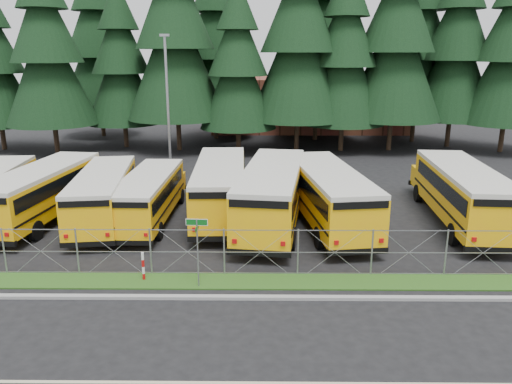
% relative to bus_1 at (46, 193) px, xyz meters
% --- Properties ---
extents(ground, '(120.00, 120.00, 0.00)m').
position_rel_bus_1_xyz_m(ground, '(11.22, -6.12, -1.45)').
color(ground, black).
rests_on(ground, ground).
extents(curb, '(50.00, 0.25, 0.12)m').
position_rel_bus_1_xyz_m(curb, '(11.22, -9.22, -1.39)').
color(curb, gray).
rests_on(curb, ground).
extents(grass_verge, '(50.00, 1.40, 0.06)m').
position_rel_bus_1_xyz_m(grass_verge, '(11.22, -7.82, -1.42)').
color(grass_verge, '#204D16').
rests_on(grass_verge, ground).
extents(road_lane_line, '(50.00, 0.12, 0.01)m').
position_rel_bus_1_xyz_m(road_lane_line, '(11.22, -14.12, -1.45)').
color(road_lane_line, beige).
rests_on(road_lane_line, ground).
extents(chainlink_fence, '(44.00, 0.10, 2.00)m').
position_rel_bus_1_xyz_m(chainlink_fence, '(11.22, -7.12, -0.45)').
color(chainlink_fence, '#93959B').
rests_on(chainlink_fence, ground).
extents(brick_building, '(22.00, 10.00, 6.00)m').
position_rel_bus_1_xyz_m(brick_building, '(17.22, 33.88, 1.55)').
color(brick_building, brown).
rests_on(brick_building, ground).
extents(bus_1, '(3.83, 11.30, 2.91)m').
position_rel_bus_1_xyz_m(bus_1, '(0.00, 0.00, 0.00)').
color(bus_1, '#FFBA08').
rests_on(bus_1, ground).
extents(bus_2, '(3.80, 10.76, 2.76)m').
position_rel_bus_1_xyz_m(bus_2, '(3.32, -0.31, -0.07)').
color(bus_2, '#FFBA08').
rests_on(bus_2, ground).
extents(bus_3, '(2.56, 10.03, 2.62)m').
position_rel_bus_1_xyz_m(bus_3, '(5.76, -0.27, -0.14)').
color(bus_3, '#FFBA08').
rests_on(bus_3, ground).
extents(bus_4, '(3.13, 11.62, 3.02)m').
position_rel_bus_1_xyz_m(bus_4, '(9.47, 0.80, 0.06)').
color(bus_4, '#FFBA08').
rests_on(bus_4, ground).
extents(bus_5, '(4.40, 12.35, 3.17)m').
position_rel_bus_1_xyz_m(bus_5, '(12.34, -0.74, 0.13)').
color(bus_5, '#FFBA08').
rests_on(bus_5, ground).
extents(bus_6, '(4.27, 11.86, 3.04)m').
position_rel_bus_1_xyz_m(bus_6, '(15.19, -0.71, 0.07)').
color(bus_6, '#FFBA08').
rests_on(bus_6, ground).
extents(bus_east, '(3.60, 11.94, 3.09)m').
position_rel_bus_1_xyz_m(bus_east, '(22.31, -0.40, 0.09)').
color(bus_east, '#FFBA08').
rests_on(bus_east, ground).
extents(street_sign, '(0.84, 0.55, 2.81)m').
position_rel_bus_1_xyz_m(street_sign, '(9.30, -8.28, 0.58)').
color(street_sign, '#93959B').
rests_on(street_sign, ground).
extents(striped_bollard, '(0.11, 0.11, 1.20)m').
position_rel_bus_1_xyz_m(striped_bollard, '(7.03, -7.69, -0.85)').
color(striped_bollard, '#B20C0C').
rests_on(striped_bollard, ground).
extents(light_standard, '(0.70, 0.35, 10.14)m').
position_rel_bus_1_xyz_m(light_standard, '(4.71, 11.79, 4.05)').
color(light_standard, '#93959B').
rests_on(light_standard, ground).
extents(conifer_1, '(8.00, 8.00, 17.69)m').
position_rel_bus_1_xyz_m(conifer_1, '(-6.97, 18.97, 7.39)').
color(conifer_1, black).
rests_on(conifer_1, ground).
extents(conifer_2, '(6.98, 6.98, 15.44)m').
position_rel_bus_1_xyz_m(conifer_2, '(-1.36, 21.86, 6.27)').
color(conifer_2, black).
rests_on(conifer_2, ground).
extents(conifer_3, '(9.15, 9.15, 20.23)m').
position_rel_bus_1_xyz_m(conifer_3, '(4.05, 20.28, 8.66)').
color(conifer_3, black).
rests_on(conifer_3, ground).
extents(conifer_4, '(6.89, 6.89, 15.23)m').
position_rel_bus_1_xyz_m(conifer_4, '(9.66, 19.16, 6.16)').
color(conifer_4, black).
rests_on(conifer_4, ground).
extents(conifer_5, '(8.85, 8.85, 19.56)m').
position_rel_bus_1_xyz_m(conifer_5, '(15.03, 20.11, 8.33)').
color(conifer_5, black).
rests_on(conifer_5, ground).
extents(conifer_6, '(7.62, 7.62, 16.84)m').
position_rel_bus_1_xyz_m(conifer_6, '(19.17, 20.13, 6.97)').
color(conifer_6, black).
rests_on(conifer_6, ground).
extents(conifer_7, '(8.85, 8.85, 19.57)m').
position_rel_bus_1_xyz_m(conifer_7, '(23.76, 20.48, 8.33)').
color(conifer_7, black).
rests_on(conifer_7, ground).
extents(conifer_8, '(8.14, 8.14, 18.00)m').
position_rel_bus_1_xyz_m(conifer_8, '(29.96, 22.51, 7.55)').
color(conifer_8, black).
rests_on(conifer_8, ground).
extents(conifer_10, '(8.35, 8.35, 18.47)m').
position_rel_bus_1_xyz_m(conifer_10, '(-5.63, 28.53, 7.78)').
color(conifer_10, black).
rests_on(conifer_10, ground).
extents(conifer_11, '(8.20, 8.20, 18.13)m').
position_rel_bus_1_xyz_m(conifer_11, '(6.92, 26.98, 7.61)').
color(conifer_11, black).
rests_on(conifer_11, ground).
extents(conifer_12, '(8.82, 8.82, 19.50)m').
position_rel_bus_1_xyz_m(conifer_12, '(17.40, 26.10, 8.30)').
color(conifer_12, black).
rests_on(conifer_12, ground).
extents(conifer_13, '(8.17, 8.17, 18.07)m').
position_rel_bus_1_xyz_m(conifer_13, '(27.30, 25.17, 7.58)').
color(conifer_13, black).
rests_on(conifer_13, ground).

